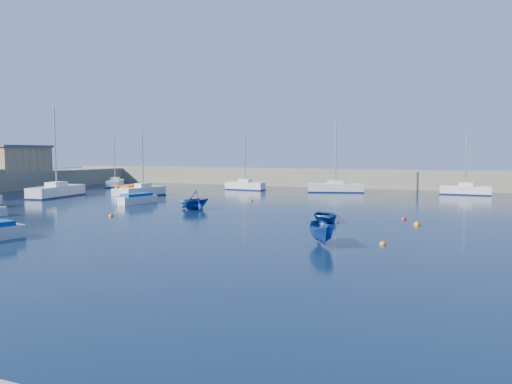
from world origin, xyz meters
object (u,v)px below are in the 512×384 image
at_px(sailboat_6, 335,187).
at_px(motorboat_1, 137,199).
at_px(sailboat_2, 57,191).
at_px(dinghy_right, 322,233).
at_px(sailboat_5, 245,186).
at_px(sailboat_3, 143,191).
at_px(dinghy_left, 194,200).
at_px(brick_shed_a, 14,160).
at_px(motorboat_2, 132,190).
at_px(dinghy_center, 325,216).
at_px(sailboat_7, 465,190).
at_px(sailboat_4, 115,183).

distance_m(sailboat_6, motorboat_1, 26.18).
relative_size(sailboat_2, dinghy_right, 3.15).
height_order(sailboat_5, dinghy_right, sailboat_5).
bearing_deg(sailboat_6, sailboat_3, 110.73).
xyz_separation_m(sailboat_5, dinghy_left, (5.57, -23.06, 0.27)).
bearing_deg(brick_shed_a, sailboat_6, 15.93).
relative_size(sailboat_5, motorboat_2, 1.30).
height_order(sailboat_6, dinghy_center, sailboat_6).
height_order(sailboat_6, dinghy_left, sailboat_6).
height_order(sailboat_6, sailboat_7, sailboat_6).
height_order(sailboat_6, motorboat_1, sailboat_6).
bearing_deg(motorboat_2, dinghy_center, -30.54).
distance_m(motorboat_1, motorboat_2, 11.57).
relative_size(sailboat_2, motorboat_2, 1.81).
height_order(sailboat_2, dinghy_left, sailboat_2).
relative_size(sailboat_5, motorboat_1, 1.68).
relative_size(sailboat_2, dinghy_left, 3.15).
bearing_deg(dinghy_center, motorboat_2, 130.61).
distance_m(sailboat_5, motorboat_2, 15.38).
bearing_deg(dinghy_left, sailboat_2, -172.40).
distance_m(sailboat_5, motorboat_1, 20.86).
bearing_deg(sailboat_2, sailboat_5, 41.76).
distance_m(sailboat_2, motorboat_1, 13.21).
bearing_deg(sailboat_2, sailboat_4, 98.78).
xyz_separation_m(sailboat_4, motorboat_1, (17.93, -18.81, -0.07)).
xyz_separation_m(sailboat_3, motorboat_1, (4.35, -7.08, -0.12)).
distance_m(brick_shed_a, sailboat_5, 32.36).
bearing_deg(dinghy_center, sailboat_2, 144.41).
height_order(sailboat_2, sailboat_4, sailboat_2).
bearing_deg(motorboat_1, sailboat_4, 146.12).
relative_size(sailboat_4, motorboat_1, 1.86).
relative_size(sailboat_3, motorboat_2, 1.34).
distance_m(brick_shed_a, sailboat_4, 13.96).
height_order(sailboat_6, dinghy_right, sailboat_6).
bearing_deg(sailboat_5, dinghy_left, -162.22).
distance_m(sailboat_7, motorboat_1, 38.53).
xyz_separation_m(sailboat_3, dinghy_left, (12.36, -9.42, 0.26)).
xyz_separation_m(brick_shed_a, dinghy_center, (48.51, -14.69, -3.72)).
relative_size(sailboat_4, dinghy_left, 2.51).
relative_size(sailboat_3, sailboat_4, 0.94).
xyz_separation_m(sailboat_4, sailboat_7, (48.00, 5.28, 0.05)).
bearing_deg(sailboat_5, sailboat_4, 99.55).
relative_size(sailboat_6, dinghy_left, 2.82).
bearing_deg(sailboat_2, motorboat_1, -18.80).
distance_m(brick_shed_a, motorboat_2, 20.64).
relative_size(sailboat_6, dinghy_right, 2.81).
xyz_separation_m(brick_shed_a, sailboat_2, (14.73, -7.04, -3.42)).
xyz_separation_m(brick_shed_a, dinghy_right, (50.84, -23.80, -3.47)).
distance_m(sailboat_3, motorboat_1, 8.31).
distance_m(sailboat_4, sailboat_7, 48.29).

